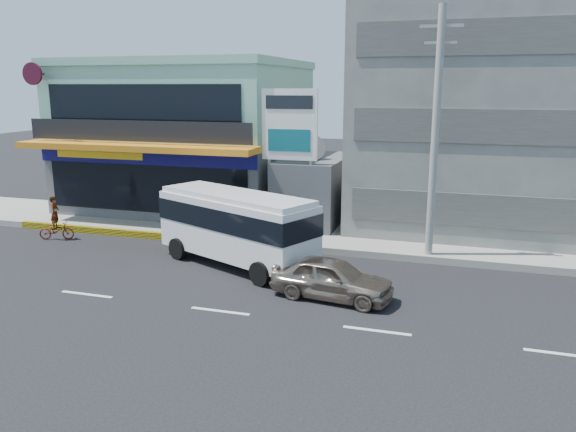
% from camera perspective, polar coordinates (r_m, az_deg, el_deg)
% --- Properties ---
extents(ground, '(120.00, 120.00, 0.00)m').
position_cam_1_polar(ground, '(18.27, -6.90, -9.58)').
color(ground, black).
rests_on(ground, ground).
extents(sidewalk, '(70.00, 5.00, 0.30)m').
position_cam_1_polar(sidewalk, '(25.86, 12.11, -2.61)').
color(sidewalk, gray).
rests_on(sidewalk, ground).
extents(shop_building, '(12.40, 11.70, 8.00)m').
position_cam_1_polar(shop_building, '(33.06, -10.00, 7.65)').
color(shop_building, '#414246').
rests_on(shop_building, ground).
extents(concrete_building, '(16.00, 12.00, 14.00)m').
position_cam_1_polar(concrete_building, '(30.49, 23.35, 12.02)').
color(concrete_building, gray).
rests_on(concrete_building, ground).
extents(gap_structure, '(3.00, 6.00, 3.50)m').
position_cam_1_polar(gap_structure, '(28.72, 2.76, 2.50)').
color(gap_structure, '#414246').
rests_on(gap_structure, ground).
extents(satellite_dish, '(1.50, 1.50, 0.15)m').
position_cam_1_polar(satellite_dish, '(27.48, 2.28, 5.88)').
color(satellite_dish, slate).
rests_on(satellite_dish, gap_structure).
extents(billboard, '(2.60, 0.18, 6.90)m').
position_cam_1_polar(billboard, '(25.76, 0.17, 8.44)').
color(billboard, gray).
rests_on(billboard, ground).
extents(utility_pole_near, '(1.60, 0.30, 10.00)m').
position_cam_1_polar(utility_pole_near, '(22.85, 14.73, 7.98)').
color(utility_pole_near, '#999993').
rests_on(utility_pole_near, ground).
extents(minibus, '(7.31, 4.94, 2.93)m').
position_cam_1_polar(minibus, '(22.24, -5.30, -0.66)').
color(minibus, silver).
rests_on(minibus, ground).
extents(sedan, '(4.32, 2.21, 1.41)m').
position_cam_1_polar(sedan, '(19.02, 4.48, -6.32)').
color(sedan, gray).
rests_on(sedan, ground).
extents(motorcycle_rider, '(1.69, 1.05, 2.04)m').
position_cam_1_polar(motorcycle_rider, '(28.29, -22.50, -0.88)').
color(motorcycle_rider, '#60110D').
rests_on(motorcycle_rider, ground).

